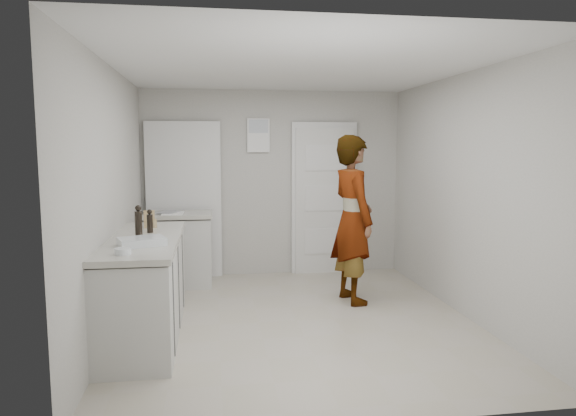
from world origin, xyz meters
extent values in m
plane|color=#AEA591|center=(0.00, 0.00, 0.00)|extent=(4.00, 4.00, 0.00)
plane|color=#A8A69F|center=(0.00, 2.00, 1.25)|extent=(3.50, 0.00, 3.50)
plane|color=#A8A69F|center=(0.00, -2.00, 1.25)|extent=(3.50, 0.00, 3.50)
plane|color=#A8A69F|center=(-1.75, 0.00, 1.25)|extent=(0.00, 4.00, 4.00)
plane|color=#A8A69F|center=(1.75, 0.00, 1.25)|extent=(0.00, 4.00, 4.00)
plane|color=silver|center=(0.00, 0.00, 2.50)|extent=(4.00, 4.00, 0.00)
cube|color=silver|center=(0.70, 1.93, 1.00)|extent=(0.80, 0.05, 2.00)
cube|color=silver|center=(0.70, 1.96, 1.03)|extent=(0.90, 0.04, 2.10)
sphere|color=tan|center=(1.03, 1.88, 0.95)|extent=(0.07, 0.07, 0.07)
cube|color=white|center=(-0.20, 1.97, 1.90)|extent=(0.30, 0.02, 0.45)
cube|color=black|center=(-1.20, 1.97, 1.02)|extent=(0.90, 0.05, 2.04)
cube|color=silver|center=(-1.20, 1.94, 1.03)|extent=(0.98, 0.02, 2.10)
cube|color=beige|center=(-1.45, -0.20, 0.43)|extent=(0.60, 1.90, 0.86)
cube|color=black|center=(-1.45, -0.20, 0.04)|extent=(0.56, 1.86, 0.08)
cube|color=beige|center=(-1.45, -0.20, 0.90)|extent=(0.64, 1.96, 0.05)
cube|color=beige|center=(-1.25, 1.55, 0.43)|extent=(0.80, 0.55, 0.86)
cube|color=black|center=(-1.25, 1.55, 0.04)|extent=(0.75, 0.54, 0.08)
cube|color=beige|center=(-1.25, 1.55, 0.90)|extent=(0.84, 0.61, 0.05)
imported|color=silver|center=(0.73, 0.58, 0.94)|extent=(0.57, 0.76, 1.88)
cube|color=olive|center=(-1.46, 0.38, 1.01)|extent=(0.11, 0.06, 0.18)
cylinder|color=tan|center=(-1.42, 0.38, 0.97)|extent=(0.06, 0.06, 0.09)
cylinder|color=black|center=(-1.42, 0.06, 1.01)|extent=(0.06, 0.06, 0.18)
sphere|color=black|center=(-1.42, 0.06, 1.13)|extent=(0.05, 0.05, 0.05)
cylinder|color=black|center=(-1.49, -0.18, 1.04)|extent=(0.07, 0.07, 0.24)
sphere|color=black|center=(-1.49, -0.18, 1.19)|extent=(0.06, 0.06, 0.06)
cube|color=silver|center=(-1.41, -0.58, 0.96)|extent=(0.44, 0.37, 0.07)
cube|color=silver|center=(-1.41, -0.58, 0.95)|extent=(0.38, 0.31, 0.05)
cylinder|color=silver|center=(-1.51, -0.94, 0.95)|extent=(0.13, 0.13, 0.05)
sphere|color=white|center=(-1.53, -0.95, 0.95)|extent=(0.04, 0.04, 0.04)
sphere|color=white|center=(-1.49, -0.93, 0.95)|extent=(0.04, 0.04, 0.04)
cube|color=white|center=(-1.31, 1.48, 0.93)|extent=(0.26, 0.33, 0.01)
camera|label=1|loc=(-0.82, -4.95, 1.74)|focal=32.00mm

